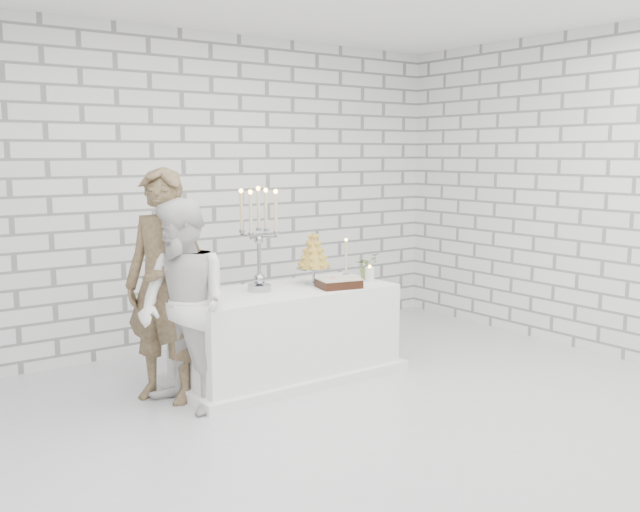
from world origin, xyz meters
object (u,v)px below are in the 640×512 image
at_px(groom, 164,286).
at_px(candelabra, 259,239).
at_px(cake_table, 287,333).
at_px(bride, 183,306).
at_px(croquembouche, 314,258).

relative_size(groom, candelabra, 2.07).
bearing_deg(groom, cake_table, 51.76).
bearing_deg(groom, candelabra, 54.61).
height_order(groom, candelabra, groom).
bearing_deg(bride, groom, 170.83).
bearing_deg(candelabra, bride, -161.14).
distance_m(cake_table, bride, 1.12).
relative_size(groom, bride, 1.14).
height_order(cake_table, bride, bride).
relative_size(groom, croquembouche, 3.85).
distance_m(cake_table, groom, 1.16).
bearing_deg(candelabra, croquembouche, 0.06).
bearing_deg(groom, bride, -30.49).
distance_m(groom, bride, 0.31).
relative_size(bride, croquembouche, 3.39).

